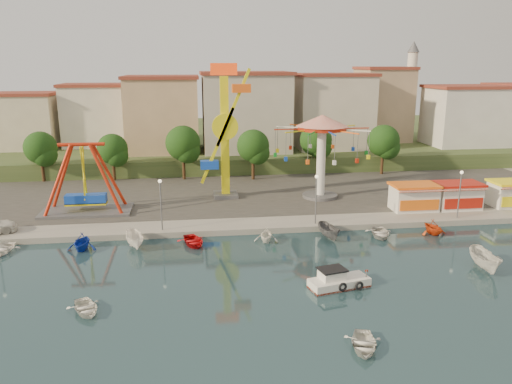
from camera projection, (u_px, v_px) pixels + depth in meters
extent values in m
plane|color=#142C38|center=(256.00, 285.00, 39.56)|extent=(200.00, 200.00, 0.00)
cube|color=#9E998E|center=(216.00, 150.00, 99.00)|extent=(200.00, 100.00, 0.60)
cube|color=#4C4944|center=(228.00, 187.00, 68.21)|extent=(90.00, 28.00, 0.01)
cube|color=#384C26|center=(215.00, 140.00, 103.50)|extent=(200.00, 60.00, 3.00)
cube|color=#59595E|center=(87.00, 211.00, 56.88)|extent=(10.00, 5.00, 0.30)
cube|color=blue|center=(86.00, 199.00, 56.51)|extent=(4.50, 1.40, 1.00)
cylinder|color=#B5250E|center=(81.00, 144.00, 54.96)|extent=(5.00, 0.40, 0.40)
cube|color=#59595E|center=(226.00, 195.00, 63.39)|extent=(3.00, 3.00, 0.50)
cube|color=yellow|center=(225.00, 138.00, 61.57)|extent=(1.00, 1.00, 15.00)
cube|color=#F73E0D|center=(224.00, 69.00, 59.48)|extent=(3.20, 0.50, 1.40)
cylinder|color=yellow|center=(225.00, 127.00, 60.42)|extent=(3.20, 0.50, 3.20)
cube|color=yellow|center=(233.00, 108.00, 59.78)|extent=(4.31, 0.35, 9.31)
cube|color=#F25A15|center=(241.00, 88.00, 59.33)|extent=(2.20, 1.20, 1.00)
cylinder|color=#59595E|center=(320.00, 196.00, 63.15)|extent=(4.40, 4.40, 0.40)
cylinder|color=white|center=(321.00, 162.00, 62.07)|extent=(1.10, 1.10, 9.00)
cylinder|color=#B5250E|center=(322.00, 128.00, 60.99)|extent=(6.00, 6.00, 0.50)
cone|color=red|center=(322.00, 121.00, 60.77)|extent=(6.40, 6.40, 1.40)
cube|color=white|center=(414.00, 198.00, 57.44)|extent=(5.00, 3.00, 2.80)
cube|color=orange|center=(415.00, 185.00, 57.05)|extent=(5.40, 3.40, 0.25)
cube|color=red|center=(421.00, 192.00, 55.51)|extent=(5.00, 0.77, 0.43)
cube|color=white|center=(457.00, 197.00, 58.10)|extent=(5.00, 3.00, 2.80)
cube|color=#AD1A0D|center=(458.00, 184.00, 57.71)|extent=(5.40, 3.40, 0.25)
cube|color=red|center=(466.00, 190.00, 56.17)|extent=(5.00, 0.77, 0.43)
cube|color=white|center=(512.00, 195.00, 58.97)|extent=(5.00, 3.00, 2.80)
cylinder|color=#59595E|center=(161.00, 206.00, 50.27)|extent=(0.14, 0.14, 5.00)
cylinder|color=#59595E|center=(316.00, 201.00, 52.26)|extent=(0.14, 0.14, 5.00)
cylinder|color=#59595E|center=(459.00, 196.00, 54.24)|extent=(0.14, 0.14, 5.00)
cylinder|color=#382314|center=(43.00, 169.00, 71.22)|extent=(0.44, 0.44, 3.60)
sphere|color=black|center=(40.00, 148.00, 70.45)|extent=(4.60, 4.60, 4.60)
cylinder|color=#382314|center=(114.00, 169.00, 71.79)|extent=(0.44, 0.44, 3.40)
sphere|color=black|center=(112.00, 149.00, 71.05)|extent=(4.35, 4.35, 4.35)
cylinder|color=#382314|center=(184.00, 166.00, 72.55)|extent=(0.44, 0.44, 3.92)
sphere|color=black|center=(183.00, 143.00, 71.70)|extent=(5.02, 5.02, 5.02)
cylinder|color=#382314|center=(253.00, 167.00, 72.44)|extent=(0.44, 0.44, 3.66)
sphere|color=black|center=(253.00, 146.00, 71.65)|extent=(4.68, 4.68, 4.68)
cylinder|color=#382314|center=(315.00, 161.00, 76.53)|extent=(0.44, 0.44, 3.80)
sphere|color=black|center=(316.00, 140.00, 75.71)|extent=(4.86, 4.86, 4.86)
cylinder|color=#382314|center=(382.00, 162.00, 76.03)|extent=(0.44, 0.44, 3.77)
sphere|color=black|center=(383.00, 141.00, 75.22)|extent=(4.83, 4.83, 4.83)
cube|color=beige|center=(5.00, 117.00, 77.39)|extent=(9.26, 9.53, 11.87)
cube|color=silver|center=(92.00, 123.00, 84.40)|extent=(12.33, 9.01, 8.63)
cube|color=tan|center=(171.00, 114.00, 86.26)|extent=(11.95, 9.28, 11.23)
cube|color=beige|center=(252.00, 120.00, 85.20)|extent=(12.59, 10.50, 9.20)
cube|color=beige|center=(324.00, 117.00, 90.13)|extent=(10.75, 9.23, 9.24)
cube|color=tan|center=(398.00, 112.00, 89.74)|extent=(12.77, 10.96, 11.21)
cube|color=silver|center=(465.00, 108.00, 89.57)|extent=(8.23, 8.98, 12.36)
cube|color=beige|center=(508.00, 115.00, 96.23)|extent=(11.59, 10.93, 8.76)
cylinder|color=silver|center=(410.00, 97.00, 93.11)|extent=(1.80, 1.80, 16.00)
cylinder|color=#59595E|center=(412.00, 69.00, 91.86)|extent=(2.80, 2.80, 0.30)
cone|color=#59595E|center=(414.00, 47.00, 90.86)|extent=(2.20, 2.20, 2.00)
cube|color=white|center=(339.00, 284.00, 39.21)|extent=(5.05, 2.85, 0.86)
cube|color=#B5250E|center=(339.00, 286.00, 39.26)|extent=(5.05, 2.85, 0.15)
cube|color=white|center=(332.00, 275.00, 39.05)|extent=(2.18, 1.83, 0.86)
cube|color=black|center=(332.00, 269.00, 38.93)|extent=(2.41, 2.06, 0.11)
torus|color=black|center=(343.00, 287.00, 38.26)|extent=(0.75, 0.35, 0.72)
torus|color=black|center=(359.00, 286.00, 38.47)|extent=(0.75, 0.35, 0.72)
imported|color=white|center=(86.00, 308.00, 35.19)|extent=(3.39, 3.85, 0.66)
imported|color=white|center=(364.00, 344.00, 30.68)|extent=(3.08, 3.74, 0.67)
imported|color=silver|center=(485.00, 261.00, 42.24)|extent=(2.20, 4.65, 1.73)
imported|color=#1332AE|center=(82.00, 242.00, 46.86)|extent=(3.02, 3.41, 1.67)
imported|color=white|center=(135.00, 240.00, 47.48)|extent=(2.47, 4.22, 1.53)
imported|color=red|center=(193.00, 241.00, 48.26)|extent=(3.52, 4.26, 0.76)
imported|color=white|center=(266.00, 235.00, 49.07)|extent=(2.99, 3.27, 1.47)
imported|color=#555559|center=(329.00, 232.00, 49.85)|extent=(2.08, 4.06, 1.49)
imported|color=silver|center=(380.00, 233.00, 50.61)|extent=(3.36, 4.18, 0.77)
imported|color=#D44012|center=(433.00, 227.00, 51.21)|extent=(3.01, 3.34, 1.56)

